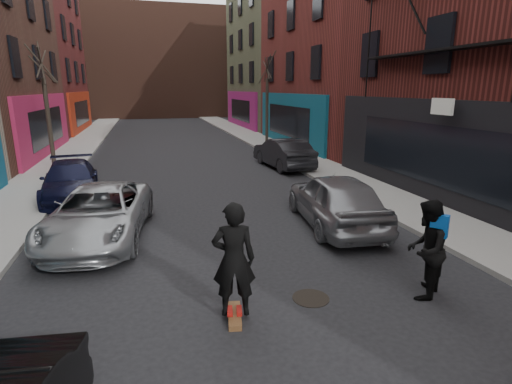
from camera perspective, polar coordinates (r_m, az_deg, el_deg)
sidewalk_left at (r=33.11m, az=-23.01°, el=6.93°), size 2.50×84.00×0.13m
sidewalk_right at (r=33.81m, az=-1.36°, el=8.22°), size 2.50×84.00×0.13m
buildings_right at (r=24.48m, az=26.08°, el=23.02°), size 12.00×56.00×16.00m
building_far at (r=58.71m, az=-14.15°, el=17.31°), size 40.00×10.00×14.00m
tree_left_far at (r=21.05m, az=-27.82°, el=11.72°), size 2.00×2.00×6.50m
tree_right_far at (r=27.80m, az=1.59°, el=13.98°), size 2.00×2.00×6.80m
parked_left_far at (r=11.19m, az=-21.49°, el=-2.88°), size 2.91×5.19×1.37m
parked_left_end at (r=15.71m, az=-24.98°, el=1.49°), size 2.30×4.67×1.31m
parked_right_far at (r=11.59m, az=11.26°, el=-1.04°), size 2.32×4.75×1.56m
parked_right_end at (r=19.88m, az=3.88°, el=5.59°), size 1.93×4.58×1.47m
skateboard at (r=7.22m, az=-3.07°, el=-17.21°), size 0.36×0.83×0.10m
skateboarder at (r=6.73m, az=-3.20°, el=-9.62°), size 0.80×0.60×1.99m
pedestrian at (r=8.13m, az=23.12°, el=-7.52°), size 1.17×1.14×1.90m
manhole at (r=7.88m, az=7.83°, el=-14.78°), size 0.76×0.76×0.01m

